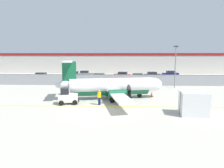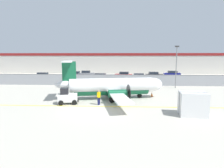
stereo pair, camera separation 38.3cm
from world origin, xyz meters
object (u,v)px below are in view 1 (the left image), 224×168
at_px(traffic_cone_near_right, 152,94).
at_px(parked_car_5, 138,77).
at_px(ground_crew_worker, 99,97).
at_px(parked_car_2, 85,74).
at_px(commuter_airplane, 114,87).
at_px(apron_light_pole, 175,63).
at_px(parked_car_1, 73,74).
at_px(baggage_tug, 68,97).
at_px(parked_car_3, 99,77).
at_px(parked_car_4, 122,75).
at_px(cargo_container, 194,104).
at_px(parked_car_7, 170,74).
at_px(parked_car_0, 42,76).
at_px(traffic_cone_near_left, 70,95).
at_px(parked_car_6, 152,75).

bearing_deg(traffic_cone_near_right, parked_car_5, 90.92).
bearing_deg(ground_crew_worker, parked_car_2, -40.04).
height_order(commuter_airplane, traffic_cone_near_right, commuter_airplane).
bearing_deg(apron_light_pole, commuter_airplane, -137.79).
bearing_deg(parked_car_1, traffic_cone_near_right, 131.53).
xyz_separation_m(baggage_tug, traffic_cone_near_right, (10.41, 4.92, -0.54)).
xyz_separation_m(ground_crew_worker, parked_car_3, (-2.43, 22.60, -0.06)).
relative_size(parked_car_3, parked_car_4, 1.00).
height_order(commuter_airplane, apron_light_pole, apron_light_pole).
xyz_separation_m(cargo_container, parked_car_7, (6.62, 35.02, -0.21)).
distance_m(baggage_tug, apron_light_pole, 20.35).
bearing_deg(commuter_airplane, apron_light_pole, 30.21).
bearing_deg(apron_light_pole, parked_car_0, 157.90).
height_order(cargo_container, traffic_cone_near_right, cargo_container).
relative_size(parked_car_4, apron_light_pole, 0.60).
distance_m(baggage_tug, parked_car_5, 24.67).
xyz_separation_m(baggage_tug, parked_car_4, (6.68, 26.89, 0.04)).
bearing_deg(ground_crew_worker, parked_car_7, -79.47).
bearing_deg(parked_car_7, apron_light_pole, 78.32).
height_order(baggage_tug, traffic_cone_near_left, baggage_tug).
bearing_deg(parked_car_1, parked_car_5, 166.82).
bearing_deg(parked_car_7, commuter_airplane, 63.15).
height_order(commuter_airplane, parked_car_1, commuter_airplane).
xyz_separation_m(ground_crew_worker, parked_car_0, (-16.15, 24.24, -0.06)).
height_order(commuter_airplane, baggage_tug, commuter_airplane).
bearing_deg(commuter_airplane, parked_car_3, 89.62).
relative_size(parked_car_1, apron_light_pole, 0.60).
xyz_separation_m(parked_car_6, parked_car_7, (5.40, 3.98, 0.00)).
bearing_deg(ground_crew_worker, commuter_airplane, -76.64).
relative_size(baggage_tug, traffic_cone_near_left, 3.94).
height_order(ground_crew_worker, parked_car_1, same).
xyz_separation_m(traffic_cone_near_right, parked_car_6, (3.70, 22.27, 0.58)).
distance_m(commuter_airplane, traffic_cone_near_left, 5.96).
height_order(commuter_airplane, traffic_cone_near_left, commuter_airplane).
height_order(baggage_tug, traffic_cone_near_right, baggage_tug).
xyz_separation_m(cargo_container, traffic_cone_near_left, (-13.48, 7.50, -0.79)).
relative_size(cargo_container, parked_car_1, 0.59).
height_order(cargo_container, parked_car_1, cargo_container).
distance_m(parked_car_3, apron_light_pole, 17.67).
bearing_deg(parked_car_3, baggage_tug, 94.77).
height_order(parked_car_0, parked_car_2, same).
relative_size(parked_car_2, parked_car_3, 0.98).
xyz_separation_m(traffic_cone_near_left, apron_light_pole, (16.19, 8.96, 3.99)).
xyz_separation_m(parked_car_1, parked_car_7, (25.48, 2.94, 0.00)).
bearing_deg(parked_car_0, baggage_tug, -60.10).
height_order(commuter_airplane, parked_car_0, commuter_airplane).
bearing_deg(parked_car_2, cargo_container, -68.60).
height_order(parked_car_6, apron_light_pole, apron_light_pole).
height_order(parked_car_1, parked_car_4, same).
height_order(parked_car_2, parked_car_4, same).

